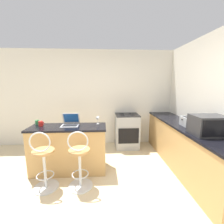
{
  "coord_description": "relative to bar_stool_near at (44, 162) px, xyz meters",
  "views": [
    {
      "loc": [
        0.17,
        -1.87,
        1.69
      ],
      "look_at": [
        0.38,
        1.83,
        1.0
      ],
      "focal_mm": 24.0,
      "sensor_mm": 36.0,
      "label": 1
    }
  ],
  "objects": [
    {
      "name": "counter_right",
      "position": [
        2.58,
        0.51,
        -0.01
      ],
      "size": [
        0.6,
        2.82,
        0.9
      ],
      "color": "tan",
      "rests_on": "ground_plane"
    },
    {
      "name": "breakfast_bar",
      "position": [
        0.28,
        0.52,
        -0.01
      ],
      "size": [
        1.44,
        0.54,
        0.9
      ],
      "color": "tan",
      "rests_on": "ground_plane"
    },
    {
      "name": "mug_green",
      "position": [
        -0.35,
        0.7,
        0.48
      ],
      "size": [
        0.09,
        0.07,
        0.09
      ],
      "color": "#338447",
      "rests_on": "breakfast_bar"
    },
    {
      "name": "stove_range",
      "position": [
        1.59,
        1.6,
        -0.01
      ],
      "size": [
        0.61,
        0.58,
        0.91
      ],
      "color": "#9EA3A8",
      "rests_on": "ground_plane"
    },
    {
      "name": "wall_back",
      "position": [
        0.79,
        1.93,
        0.84
      ],
      "size": [
        12.0,
        0.06,
        2.6
      ],
      "color": "silver",
      "rests_on": "ground_plane"
    },
    {
      "name": "bar_stool_far",
      "position": [
        0.57,
        0.0,
        0.0
      ],
      "size": [
        0.4,
        0.4,
        1.0
      ],
      "color": "silver",
      "rests_on": "ground_plane"
    },
    {
      "name": "bar_stool_near",
      "position": [
        0.0,
        0.0,
        0.0
      ],
      "size": [
        0.4,
        0.4,
        1.0
      ],
      "color": "silver",
      "rests_on": "ground_plane"
    },
    {
      "name": "ground_plane",
      "position": [
        0.79,
        -0.39,
        -0.46
      ],
      "size": [
        20.0,
        20.0,
        0.0
      ],
      "primitive_type": "plane",
      "color": "beige"
    },
    {
      "name": "laptop",
      "position": [
        0.32,
        0.62,
        0.5
      ],
      "size": [
        0.32,
        0.31,
        0.23
      ],
      "color": "#B7BABF",
      "rests_on": "breakfast_bar"
    },
    {
      "name": "toaster",
      "position": [
        2.56,
        0.43,
        0.53
      ],
      "size": [
        0.2,
        0.26,
        0.18
      ],
      "color": "#9EA3A8",
      "rests_on": "counter_right"
    },
    {
      "name": "wine_glass_tall",
      "position": [
        0.85,
        0.67,
        0.56
      ],
      "size": [
        0.06,
        0.06,
        0.16
      ],
      "color": "silver",
      "rests_on": "breakfast_bar"
    },
    {
      "name": "mug_red",
      "position": [
        -0.23,
        0.58,
        0.49
      ],
      "size": [
        0.1,
        0.08,
        0.1
      ],
      "color": "red",
      "rests_on": "breakfast_bar"
    },
    {
      "name": "microwave",
      "position": [
        2.61,
        -0.08,
        0.59
      ],
      "size": [
        0.51,
        0.38,
        0.31
      ],
      "color": "#2D2D30",
      "rests_on": "counter_right"
    }
  ]
}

